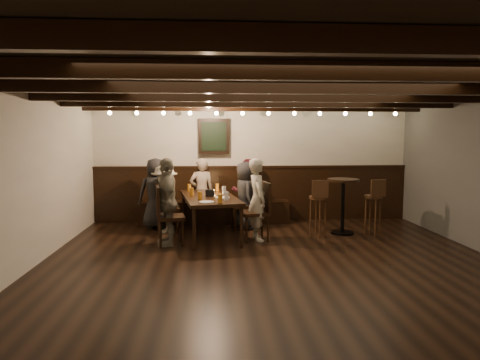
{
  "coord_description": "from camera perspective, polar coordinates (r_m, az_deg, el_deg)",
  "views": [
    {
      "loc": [
        -0.83,
        -5.35,
        1.77
      ],
      "look_at": [
        -0.4,
        1.3,
        1.07
      ],
      "focal_mm": 32.0,
      "sensor_mm": 36.0,
      "label": 1
    }
  ],
  "objects": [
    {
      "name": "room",
      "position": [
        7.62,
        0.43,
        0.71
      ],
      "size": [
        7.0,
        7.0,
        7.0
      ],
      "color": "black",
      "rests_on": "ground"
    },
    {
      "name": "dining_table",
      "position": [
        7.5,
        -4.1,
        -2.59
      ],
      "size": [
        1.14,
        2.02,
        0.72
      ],
      "rotation": [
        0.0,
        0.0,
        0.16
      ],
      "color": "black",
      "rests_on": "floor"
    },
    {
      "name": "chair_left_near",
      "position": [
        7.94,
        -9.73,
        -4.93
      ],
      "size": [
        0.48,
        0.48,
        0.92
      ],
      "rotation": [
        0.0,
        0.0,
        -1.42
      ],
      "color": "black",
      "rests_on": "floor"
    },
    {
      "name": "chair_left_far",
      "position": [
        7.05,
        -9.36,
        -6.21
      ],
      "size": [
        0.5,
        0.5,
        0.96
      ],
      "rotation": [
        0.0,
        0.0,
        -1.42
      ],
      "color": "black",
      "rests_on": "floor"
    },
    {
      "name": "chair_right_near",
      "position": [
        8.13,
        0.49,
        -4.54
      ],
      "size": [
        0.49,
        0.49,
        0.94
      ],
      "rotation": [
        0.0,
        0.0,
        1.73
      ],
      "color": "black",
      "rests_on": "floor"
    },
    {
      "name": "chair_right_far",
      "position": [
        7.27,
        2.11,
        -5.69
      ],
      "size": [
        0.52,
        0.52,
        0.99
      ],
      "rotation": [
        0.0,
        0.0,
        1.73
      ],
      "color": "black",
      "rests_on": "floor"
    },
    {
      "name": "person_bench_left",
      "position": [
        8.31,
        -11.17,
        -1.73
      ],
      "size": [
        0.72,
        0.52,
        1.35
      ],
      "primitive_type": "imported",
      "rotation": [
        0.0,
        0.0,
        3.3
      ],
      "color": "#232325",
      "rests_on": "floor"
    },
    {
      "name": "person_bench_centre",
      "position": [
        8.53,
        -5.14,
        -1.52
      ],
      "size": [
        0.53,
        0.39,
        1.32
      ],
      "primitive_type": "imported",
      "rotation": [
        0.0,
        0.0,
        3.3
      ],
      "color": "gray",
      "rests_on": "floor"
    },
    {
      "name": "person_bench_right",
      "position": [
        8.55,
        0.99,
        -1.54
      ],
      "size": [
        0.7,
        0.59,
        1.31
      ],
      "primitive_type": "imported",
      "rotation": [
        0.0,
        0.0,
        3.3
      ],
      "color": "#541D28",
      "rests_on": "floor"
    },
    {
      "name": "person_left_near",
      "position": [
        7.88,
        -9.99,
        -2.51
      ],
      "size": [
        0.58,
        0.86,
        1.24
      ],
      "primitive_type": "imported",
      "rotation": [
        0.0,
        0.0,
        -1.42
      ],
      "color": "#A7A18D",
      "rests_on": "floor"
    },
    {
      "name": "person_left_far",
      "position": [
        6.98,
        -9.66,
        -2.88
      ],
      "size": [
        0.47,
        0.87,
        1.42
      ],
      "primitive_type": "imported",
      "rotation": [
        0.0,
        0.0,
        -1.42
      ],
      "color": "gray",
      "rests_on": "floor"
    },
    {
      "name": "person_right_near",
      "position": [
        8.08,
        0.7,
        -2.07
      ],
      "size": [
        0.5,
        0.68,
        1.28
      ],
      "primitive_type": "imported",
      "rotation": [
        0.0,
        0.0,
        1.73
      ],
      "color": "#242426",
      "rests_on": "floor"
    },
    {
      "name": "person_right_far",
      "position": [
        7.21,
        2.34,
        -2.62
      ],
      "size": [
        0.41,
        0.55,
        1.39
      ],
      "primitive_type": "imported",
      "rotation": [
        0.0,
        0.0,
        1.73
      ],
      "color": "#B9B29C",
      "rests_on": "floor"
    },
    {
      "name": "pint_a",
      "position": [
        8.14,
        -6.78,
        -1.03
      ],
      "size": [
        0.07,
        0.07,
        0.14
      ],
      "primitive_type": "cylinder",
      "color": "#BF7219",
      "rests_on": "dining_table"
    },
    {
      "name": "pint_b",
      "position": [
        8.16,
        -3.04,
        -0.98
      ],
      "size": [
        0.07,
        0.07,
        0.14
      ],
      "primitive_type": "cylinder",
      "color": "#BF7219",
      "rests_on": "dining_table"
    },
    {
      "name": "pint_c",
      "position": [
        7.54,
        -6.47,
        -1.58
      ],
      "size": [
        0.07,
        0.07,
        0.14
      ],
      "primitive_type": "cylinder",
      "color": "#BF7219",
      "rests_on": "dining_table"
    },
    {
      "name": "pint_d",
      "position": [
        7.73,
        -2.12,
        -1.36
      ],
      "size": [
        0.07,
        0.07,
        0.14
      ],
      "primitive_type": "cylinder",
      "color": "silver",
      "rests_on": "dining_table"
    },
    {
      "name": "pint_e",
      "position": [
        7.01,
        -5.34,
        -2.14
      ],
      "size": [
        0.07,
        0.07,
        0.14
      ],
      "primitive_type": "cylinder",
      "color": "#BF7219",
      "rests_on": "dining_table"
    },
    {
      "name": "pint_f",
      "position": [
        6.98,
        -1.81,
        -2.16
      ],
      "size": [
        0.07,
        0.07,
        0.14
      ],
      "primitive_type": "cylinder",
      "color": "silver",
      "rests_on": "dining_table"
    },
    {
      "name": "pint_g",
      "position": [
        6.71,
        -2.67,
        -2.49
      ],
      "size": [
        0.07,
        0.07,
        0.14
      ],
      "primitive_type": "cylinder",
      "color": "#BF7219",
      "rests_on": "dining_table"
    },
    {
      "name": "plate_near",
      "position": [
        6.78,
        -4.48,
        -2.94
      ],
      "size": [
        0.24,
        0.24,
        0.01
      ],
      "primitive_type": "cylinder",
      "color": "white",
      "rests_on": "dining_table"
    },
    {
      "name": "plate_far",
      "position": [
        7.23,
        -2.34,
        -2.38
      ],
      "size": [
        0.24,
        0.24,
        0.01
      ],
      "primitive_type": "cylinder",
      "color": "white",
      "rests_on": "dining_table"
    },
    {
      "name": "condiment_caddy",
      "position": [
        7.43,
        -4.05,
        -1.74
      ],
      "size": [
        0.15,
        0.1,
        0.12
      ],
      "primitive_type": "cube",
      "color": "black",
      "rests_on": "dining_table"
    },
    {
      "name": "candle",
      "position": [
        7.8,
        -3.56,
        -1.63
      ],
      "size": [
        0.05,
        0.05,
        0.05
      ],
      "primitive_type": "cylinder",
      "color": "beige",
      "rests_on": "dining_table"
    },
    {
      "name": "high_top_table",
      "position": [
        7.9,
        13.56,
        -2.32
      ],
      "size": [
        0.56,
        0.56,
        1.0
      ],
      "color": "black",
      "rests_on": "floor"
    },
    {
      "name": "bar_stool_left",
      "position": [
        7.62,
        10.36,
        -4.68
      ],
      "size": [
        0.32,
        0.33,
        1.01
      ],
      "rotation": [
        0.0,
        0.0,
        -0.05
      ],
      "color": "#3B1F12",
      "rests_on": "floor"
    },
    {
      "name": "bar_stool_right",
      "position": [
        7.96,
        17.3,
        -4.39
      ],
      "size": [
        0.33,
        0.35,
        1.01
      ],
      "rotation": [
        0.0,
        0.0,
        0.18
      ],
      "color": "#3B1F12",
      "rests_on": "floor"
    }
  ]
}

